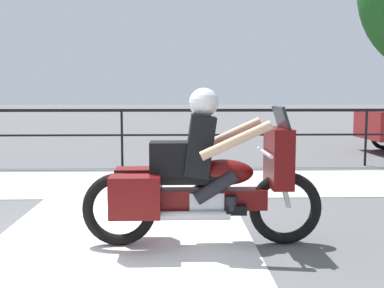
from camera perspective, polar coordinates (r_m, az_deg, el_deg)
The scene contains 5 objects.
ground_plane at distance 4.99m, azimuth -15.09°, elevation -11.89°, with size 120.00×120.00×0.00m, color #565659.
sidewalk_band at distance 8.24m, azimuth -9.70°, elevation -4.65°, with size 44.00×2.40×0.01m, color #B7B2A8.
crosswalk_band at distance 4.71m, azimuth -8.77°, elevation -12.81°, with size 2.69×6.00×0.01m, color silver.
fence_railing at distance 9.99m, azimuth -8.33°, elevation 2.67°, with size 36.00×0.05×1.20m.
motorcycle at distance 4.79m, azimuth 0.99°, elevation -4.05°, with size 2.41×0.76×1.57m.
Camera 1 is at (1.12, -4.62, 1.52)m, focal length 45.00 mm.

